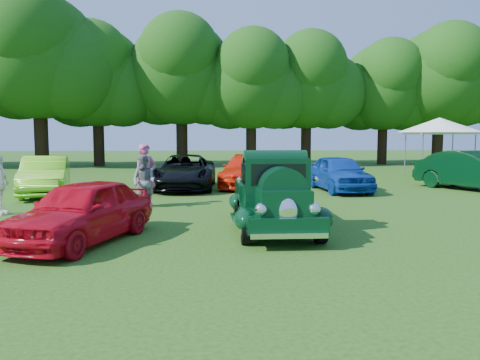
{
  "coord_description": "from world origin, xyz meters",
  "views": [
    {
      "loc": [
        -0.3,
        -10.1,
        2.21
      ],
      "look_at": [
        0.5,
        1.57,
        1.1
      ],
      "focal_mm": 35.0,
      "sensor_mm": 36.0,
      "label": 1
    }
  ],
  "objects": [
    {
      "name": "back_car_blue",
      "position": [
        4.93,
        8.21,
        0.72
      ],
      "size": [
        1.98,
        4.33,
        1.44
      ],
      "primitive_type": "imported",
      "rotation": [
        0.0,
        0.0,
        0.07
      ],
      "color": "#0E389C",
      "rests_on": "ground"
    },
    {
      "name": "canopy_tent",
      "position": [
        11.7,
        13.56,
        2.73
      ],
      "size": [
        4.54,
        4.54,
        3.15
      ],
      "rotation": [
        0.0,
        0.0,
        -0.09
      ],
      "color": "white",
      "rests_on": "ground"
    },
    {
      "name": "hero_pickup",
      "position": [
        1.23,
        0.72,
        0.74
      ],
      "size": [
        2.04,
        4.39,
        1.72
      ],
      "color": "black",
      "rests_on": "ground"
    },
    {
      "name": "spectator_grey",
      "position": [
        -2.27,
        4.27,
        0.81
      ],
      "size": [
        0.99,
        0.91,
        1.63
      ],
      "primitive_type": "imported",
      "rotation": [
        0.0,
        0.0,
        -0.48
      ],
      "color": "slate",
      "rests_on": "ground"
    },
    {
      "name": "tree_line",
      "position": [
        0.68,
        23.93,
        6.73
      ],
      "size": [
        64.68,
        9.97,
        11.87
      ],
      "color": "black",
      "rests_on": "ground"
    },
    {
      "name": "back_car_green",
      "position": [
        10.5,
        8.1,
        0.8
      ],
      "size": [
        3.63,
        5.09,
        1.59
      ],
      "primitive_type": "imported",
      "rotation": [
        0.0,
        0.0,
        0.45
      ],
      "color": "black",
      "rests_on": "ground"
    },
    {
      "name": "ground",
      "position": [
        0.0,
        0.0,
        0.0
      ],
      "size": [
        120.0,
        120.0,
        0.0
      ],
      "primitive_type": "plane",
      "color": "#234710",
      "rests_on": "ground"
    },
    {
      "name": "back_car_orange",
      "position": [
        1.35,
        9.97,
        0.69
      ],
      "size": [
        2.85,
        5.05,
        1.38
      ],
      "primitive_type": "imported",
      "rotation": [
        0.0,
        0.0,
        -0.2
      ],
      "color": "red",
      "rests_on": "ground"
    },
    {
      "name": "spectator_pink",
      "position": [
        -2.26,
        4.67,
        0.98
      ],
      "size": [
        0.86,
        0.78,
        1.96
      ],
      "primitive_type": "imported",
      "rotation": [
        0.0,
        0.0,
        0.57
      ],
      "color": "#BD4E7D",
      "rests_on": "ground"
    },
    {
      "name": "red_convertible",
      "position": [
        -2.91,
        -0.36,
        0.66
      ],
      "size": [
        2.77,
        4.17,
        1.32
      ],
      "primitive_type": "imported",
      "rotation": [
        0.0,
        0.0,
        -0.34
      ],
      "color": "red",
      "rests_on": "ground"
    },
    {
      "name": "back_car_lime",
      "position": [
        -6.35,
        7.64,
        0.73
      ],
      "size": [
        2.53,
        4.64,
        1.45
      ],
      "primitive_type": "imported",
      "rotation": [
        0.0,
        0.0,
        0.24
      ],
      "color": "#6BD61C",
      "rests_on": "ground"
    },
    {
      "name": "back_car_black",
      "position": [
        -1.26,
        9.34,
        0.71
      ],
      "size": [
        2.63,
        5.25,
        1.43
      ],
      "primitive_type": "imported",
      "rotation": [
        0.0,
        0.0,
        -0.05
      ],
      "color": "black",
      "rests_on": "ground"
    }
  ]
}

